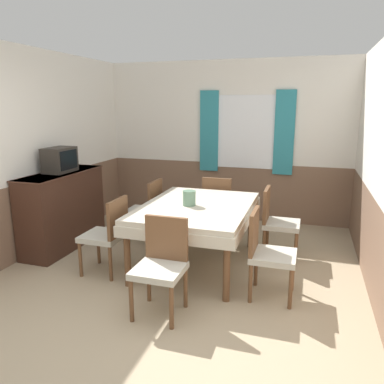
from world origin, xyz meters
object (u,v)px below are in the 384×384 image
vase (189,198)px  chair_right_near (267,250)px  chair_right_far (277,220)px  sideboard (63,209)px  chair_left_near (108,232)px  chair_head_near (162,262)px  chair_head_window (219,203)px  tv (60,160)px  dining_table (197,213)px  chair_left_far (147,208)px

vase → chair_right_near: bearing=-26.2°
chair_right_far → sideboard: bearing=-79.7°
chair_right_far → chair_left_near: same height
chair_right_far → chair_head_near: (-0.89, -1.64, 0.00)m
sideboard → chair_head_window: bearing=29.9°
vase → chair_head_window: bearing=86.4°
chair_head_window → tv: tv is taller
tv → vase: (1.83, -0.11, -0.35)m
dining_table → vase: (-0.07, -0.06, 0.19)m
dining_table → chair_head_near: 1.12m
dining_table → chair_right_far: (0.89, 0.53, -0.16)m
dining_table → chair_left_far: size_ratio=1.93×
chair_head_near → vase: bearing=-86.0°
chair_right_near → sideboard: size_ratio=0.65×
chair_left_near → tv: bearing=60.0°
dining_table → chair_left_near: 1.05m
chair_left_near → chair_right_near: (1.78, 0.00, 0.00)m
dining_table → chair_head_window: bearing=90.0°
chair_right_far → tv: bearing=-80.3°
chair_head_window → vase: vase is taller
chair_head_near → chair_head_window: bearing=-90.0°
chair_left_far → chair_head_near: (0.89, -1.64, 0.00)m
chair_left_near → chair_right_near: size_ratio=1.00×
dining_table → chair_head_near: bearing=-90.0°
chair_left_near → sideboard: bearing=60.9°
chair_right_near → chair_head_window: same height
chair_right_far → chair_head_window: bearing=-123.2°
chair_head_window → sideboard: bearing=-150.1°
dining_table → chair_right_near: (0.89, -0.53, -0.16)m
chair_right_far → chair_left_far: same height
dining_table → sideboard: size_ratio=1.26×
tv → chair_right_near: bearing=-11.8°
chair_left_far → chair_head_near: bearing=-151.6°
chair_left_far → chair_head_window: bearing=-56.8°
dining_table → chair_head_window: size_ratio=1.93×
dining_table → chair_left_far: bearing=149.2°
chair_right_far → dining_table: bearing=-59.2°
chair_head_near → chair_head_window: size_ratio=1.00×
chair_head_window → tv: bearing=-150.9°
chair_right_near → sideboard: (-2.78, 0.56, 0.04)m
chair_left_near → vase: bearing=-59.9°
chair_left_far → vase: 1.06m
chair_left_far → chair_head_near: same height
tv → vase: tv is taller
chair_head_window → sideboard: (-1.89, -1.09, 0.04)m
chair_right_near → chair_head_window: bearing=-151.6°
chair_left_far → tv: size_ratio=2.07×
chair_head_near → sideboard: size_ratio=0.65×
chair_head_near → tv: bearing=-31.5°
chair_right_far → chair_left_near: 2.07m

